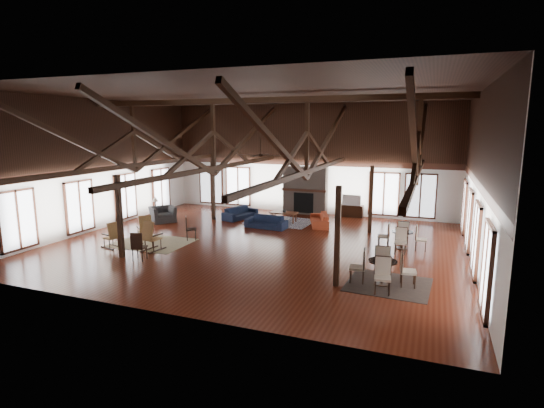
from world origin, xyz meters
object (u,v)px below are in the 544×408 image
at_px(sofa_orange, 319,220).
at_px(cafe_table_near, 382,268).
at_px(sofa_navy_front, 266,222).
at_px(tv_console, 351,211).
at_px(armchair, 163,214).
at_px(sofa_navy_left, 240,213).
at_px(coffee_table, 284,213).
at_px(cafe_table_far, 402,237).

relative_size(sofa_orange, cafe_table_near, 1.00).
bearing_deg(sofa_navy_front, cafe_table_near, -37.57).
distance_m(sofa_navy_front, tv_console, 5.22).
relative_size(armchair, cafe_table_near, 0.58).
bearing_deg(cafe_table_near, armchair, 156.51).
height_order(sofa_navy_front, sofa_orange, sofa_orange).
relative_size(sofa_navy_front, sofa_navy_left, 0.98).
bearing_deg(sofa_navy_front, sofa_navy_left, 149.20).
bearing_deg(sofa_navy_front, sofa_orange, 37.20).
height_order(sofa_navy_left, coffee_table, sofa_navy_left).
bearing_deg(coffee_table, tv_console, 43.26).
bearing_deg(cafe_table_far, sofa_navy_front, 167.79).
bearing_deg(cafe_table_near, coffee_table, 128.53).
bearing_deg(sofa_navy_front, cafe_table_far, -6.95).
height_order(sofa_navy_front, armchair, armchair).
relative_size(cafe_table_near, tv_console, 1.62).
bearing_deg(cafe_table_far, sofa_navy_left, 161.08).
bearing_deg(sofa_navy_front, coffee_table, 81.65).
bearing_deg(sofa_orange, cafe_table_far, 37.12).
height_order(coffee_table, cafe_table_far, cafe_table_far).
bearing_deg(cafe_table_near, cafe_table_far, 86.28).
relative_size(cafe_table_near, cafe_table_far, 1.09).
distance_m(sofa_navy_left, cafe_table_far, 8.84).
relative_size(sofa_navy_left, coffee_table, 1.50).
relative_size(sofa_navy_front, cafe_table_near, 0.98).
bearing_deg(tv_console, sofa_navy_left, -154.65).
xyz_separation_m(sofa_navy_front, cafe_table_near, (6.02, -5.59, 0.23)).
xyz_separation_m(sofa_orange, cafe_table_far, (4.06, -2.76, 0.19)).
distance_m(sofa_orange, armchair, 7.90).
height_order(sofa_navy_front, tv_console, tv_console).
bearing_deg(armchair, tv_console, -23.24).
bearing_deg(coffee_table, sofa_orange, -1.19).
height_order(sofa_navy_left, armchair, armchair).
height_order(sofa_navy_left, cafe_table_near, cafe_table_near).
distance_m(sofa_orange, tv_console, 2.86).
bearing_deg(cafe_table_near, sofa_navy_front, 137.16).
relative_size(sofa_orange, armchair, 1.70).
bearing_deg(sofa_navy_left, coffee_table, -72.69).
height_order(armchair, cafe_table_near, cafe_table_near).
bearing_deg(armchair, coffee_table, -31.08).
distance_m(sofa_orange, cafe_table_near, 7.95).
bearing_deg(tv_console, armchair, -151.74).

